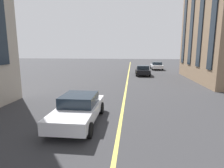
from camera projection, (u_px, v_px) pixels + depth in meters
The scene contains 4 objects.
lane_centre_line at pixel (125, 96), 14.48m from camera, with size 80.00×0.16×0.01m.
car_black_far at pixel (143, 70), 26.03m from camera, with size 4.40×1.95×1.37m.
car_white_mid at pixel (157, 66), 33.54m from camera, with size 4.40×1.95×1.37m.
car_white_near at pixel (79, 109), 8.99m from camera, with size 4.40×1.95×1.37m.
Camera 1 is at (5.89, -0.52, 3.50)m, focal length 29.90 mm.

